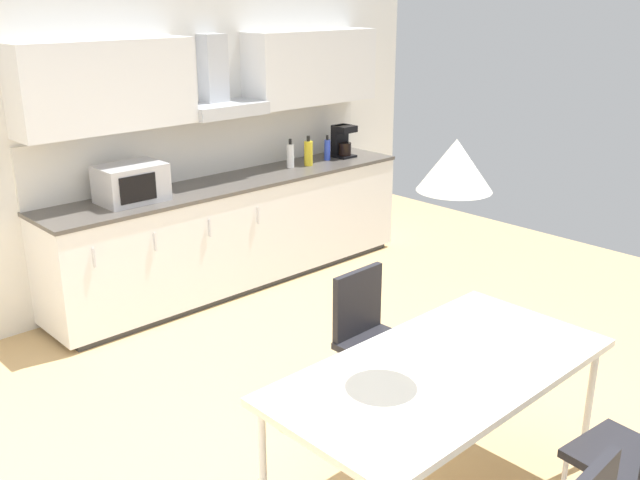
{
  "coord_description": "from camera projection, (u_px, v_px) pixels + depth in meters",
  "views": [
    {
      "loc": [
        -2.45,
        -2.22,
        2.38
      ],
      "look_at": [
        0.27,
        0.68,
        1.0
      ],
      "focal_mm": 40.0,
      "sensor_mm": 36.0,
      "label": 1
    }
  ],
  "objects": [
    {
      "name": "coffee_maker",
      "position": [
        342.0,
        141.0,
        6.72
      ],
      "size": [
        0.18,
        0.19,
        0.3
      ],
      "color": "black",
      "rests_on": "kitchen_counter"
    },
    {
      "name": "microwave",
      "position": [
        131.0,
        183.0,
        5.26
      ],
      "size": [
        0.48,
        0.35,
        0.28
      ],
      "color": "#ADADB2",
      "rests_on": "kitchen_counter"
    },
    {
      "name": "bottle_yellow",
      "position": [
        308.0,
        153.0,
        6.39
      ],
      "size": [
        0.08,
        0.08,
        0.27
      ],
      "color": "yellow",
      "rests_on": "kitchen_counter"
    },
    {
      "name": "dining_table",
      "position": [
        442.0,
        375.0,
        3.29
      ],
      "size": [
        1.68,
        0.84,
        0.75
      ],
      "color": "silver",
      "rests_on": "ground_plane"
    },
    {
      "name": "kitchen_counter",
      "position": [
        236.0,
        232.0,
        6.06
      ],
      "size": [
        3.35,
        0.63,
        0.91
      ],
      "color": "#333333",
      "rests_on": "ground_plane"
    },
    {
      "name": "bottle_white",
      "position": [
        290.0,
        155.0,
        6.31
      ],
      "size": [
        0.07,
        0.07,
        0.26
      ],
      "color": "white",
      "rests_on": "kitchen_counter"
    },
    {
      "name": "chair_far_right",
      "position": [
        370.0,
        329.0,
        4.15
      ],
      "size": [
        0.41,
        0.41,
        0.87
      ],
      "color": "black",
      "rests_on": "ground_plane"
    },
    {
      "name": "ground_plane",
      "position": [
        369.0,
        455.0,
        3.9
      ],
      "size": [
        8.26,
        8.3,
        0.02
      ],
      "primitive_type": "cube",
      "color": "tan"
    },
    {
      "name": "backsplash_tile",
      "position": [
        212.0,
        147.0,
        6.04
      ],
      "size": [
        3.33,
        0.02,
        0.46
      ],
      "primitive_type": "cube",
      "color": "silver",
      "rests_on": "kitchen_counter"
    },
    {
      "name": "upper_wall_cabinets",
      "position": [
        220.0,
        77.0,
        5.74
      ],
      "size": [
        3.33,
        0.4,
        0.64
      ],
      "color": "silver"
    },
    {
      "name": "bottle_blue",
      "position": [
        327.0,
        149.0,
        6.61
      ],
      "size": [
        0.06,
        0.06,
        0.23
      ],
      "color": "blue",
      "rests_on": "kitchen_counter"
    },
    {
      "name": "wall_back",
      "position": [
        100.0,
        130.0,
        5.37
      ],
      "size": [
        6.61,
        0.1,
        2.81
      ],
      "primitive_type": "cube",
      "color": "silver",
      "rests_on": "ground_plane"
    },
    {
      "name": "pendant_lamp",
      "position": [
        455.0,
        165.0,
        2.97
      ],
      "size": [
        0.32,
        0.32,
        0.22
      ],
      "primitive_type": "cone",
      "color": "silver"
    }
  ]
}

